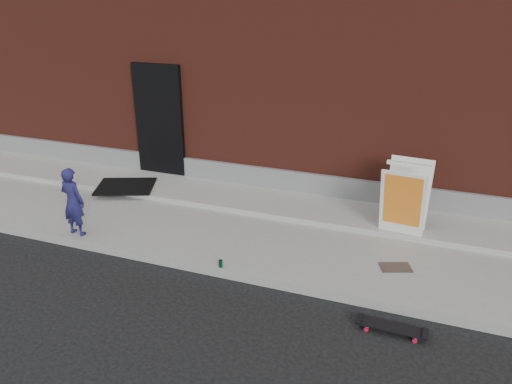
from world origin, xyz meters
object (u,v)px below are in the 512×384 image
at_px(pizza_sign, 405,198).
at_px(soda_can, 221,264).
at_px(skateboard, 392,327).
at_px(child, 73,202).

xyz_separation_m(pizza_sign, soda_can, (-2.36, -1.92, -0.62)).
height_order(skateboard, pizza_sign, pizza_sign).
height_order(pizza_sign, soda_can, pizza_sign).
relative_size(skateboard, pizza_sign, 0.73).
bearing_deg(skateboard, pizza_sign, 92.95).
bearing_deg(skateboard, child, 173.33).
bearing_deg(soda_can, child, 176.76).
bearing_deg(pizza_sign, child, -160.50).
bearing_deg(soda_can, skateboard, -10.28).
relative_size(child, skateboard, 1.37).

